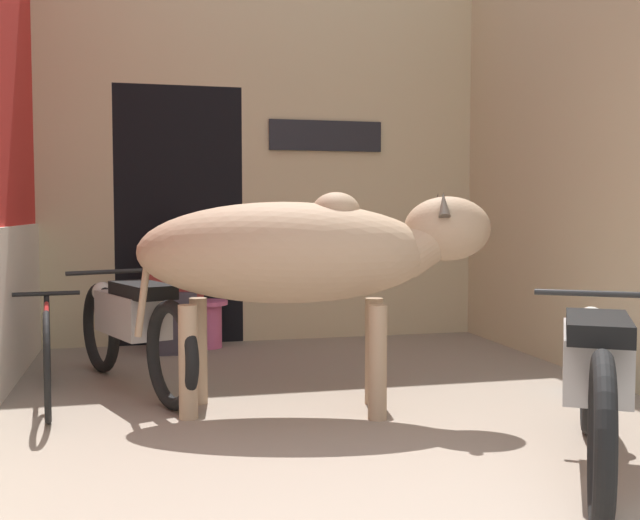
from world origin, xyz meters
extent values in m
cube|color=#C6B289|center=(0.00, 4.90, 3.14)|extent=(4.07, 0.18, 1.60)
cube|color=#C6B289|center=(-1.70, 4.90, 1.17)|extent=(0.66, 0.18, 2.34)
cube|color=#C6B289|center=(0.90, 4.90, 1.17)|extent=(2.26, 0.18, 2.34)
cube|color=black|center=(-0.80, 5.26, 1.17)|extent=(1.15, 0.90, 2.34)
cube|color=black|center=(0.56, 4.79, 1.92)|extent=(1.08, 0.03, 0.28)
cube|color=#C6B289|center=(2.12, 2.40, 1.97)|extent=(0.18, 4.81, 3.94)
ellipsoid|color=tan|center=(-0.31, 2.30, 0.96)|extent=(1.88, 1.05, 0.61)
ellipsoid|color=tan|center=(-0.01, 2.23, 1.21)|extent=(0.34, 0.32, 0.22)
cylinder|color=tan|center=(0.48, 2.11, 1.01)|extent=(0.46, 0.38, 0.40)
ellipsoid|color=tan|center=(0.63, 2.07, 1.10)|extent=(0.58, 0.44, 0.38)
cylinder|color=tan|center=(-1.13, 2.51, 0.75)|extent=(0.13, 0.07, 0.60)
cylinder|color=tan|center=(0.26, 2.34, 0.33)|extent=(0.11, 0.11, 0.67)
cylinder|color=tan|center=(0.18, 2.00, 0.33)|extent=(0.11, 0.11, 0.67)
cylinder|color=tan|center=(-0.80, 2.61, 0.33)|extent=(0.11, 0.11, 0.67)
cylinder|color=tan|center=(-0.89, 2.27, 0.33)|extent=(0.11, 0.11, 0.67)
cone|color=#473D33|center=(0.62, 2.21, 1.25)|extent=(0.10, 0.14, 0.17)
cone|color=#473D33|center=(0.56, 1.95, 1.25)|extent=(0.10, 0.14, 0.17)
torus|color=black|center=(0.53, 0.36, 0.34)|extent=(0.43, 0.63, 0.69)
torus|color=black|center=(1.22, 1.48, 0.34)|extent=(0.43, 0.63, 0.69)
cube|color=#9E9993|center=(0.87, 0.92, 0.53)|extent=(0.61, 0.76, 0.28)
cube|color=black|center=(0.77, 0.75, 0.71)|extent=(0.52, 0.63, 0.09)
cylinder|color=black|center=(1.14, 1.35, 0.78)|extent=(0.51, 0.33, 0.03)
sphere|color=silver|center=(1.19, 1.43, 0.62)|extent=(0.15, 0.15, 0.15)
torus|color=black|center=(-0.97, 2.49, 0.34)|extent=(0.32, 0.66, 0.67)
torus|color=black|center=(-1.45, 3.71, 0.34)|extent=(0.32, 0.66, 0.67)
cube|color=#9E9993|center=(-1.21, 3.10, 0.51)|extent=(0.52, 0.77, 0.28)
cube|color=black|center=(-1.14, 2.92, 0.69)|extent=(0.45, 0.63, 0.09)
cylinder|color=black|center=(-1.40, 3.58, 0.77)|extent=(0.55, 0.24, 0.03)
sphere|color=silver|center=(-1.43, 3.66, 0.61)|extent=(0.15, 0.15, 0.15)
torus|color=black|center=(-1.67, 2.37, 0.32)|extent=(0.11, 0.64, 0.65)
torus|color=black|center=(-1.79, 3.43, 0.32)|extent=(0.11, 0.64, 0.65)
cylinder|color=red|center=(-1.73, 2.90, 0.58)|extent=(0.13, 0.87, 0.03)
cylinder|color=black|center=(-1.78, 3.33, 0.64)|extent=(0.44, 0.08, 0.03)
cube|color=#3D3842|center=(-0.85, 4.30, 0.21)|extent=(0.32, 0.14, 0.42)
cube|color=#3D3842|center=(-0.85, 4.39, 0.47)|extent=(0.32, 0.32, 0.11)
cube|color=maroon|center=(-0.85, 4.46, 0.70)|extent=(0.46, 0.20, 0.47)
sphere|color=#937051|center=(-0.85, 4.46, 1.04)|extent=(0.20, 0.20, 0.20)
cylinder|color=#DB6093|center=(-0.58, 4.55, 0.19)|extent=(0.25, 0.25, 0.38)
cylinder|color=#DB6093|center=(-0.58, 4.55, 0.40)|extent=(0.36, 0.36, 0.04)
cylinder|color=#23669E|center=(1.70, 2.27, 0.13)|extent=(0.26, 0.26, 0.26)
camera|label=1|loc=(-1.14, -2.08, 1.20)|focal=42.00mm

